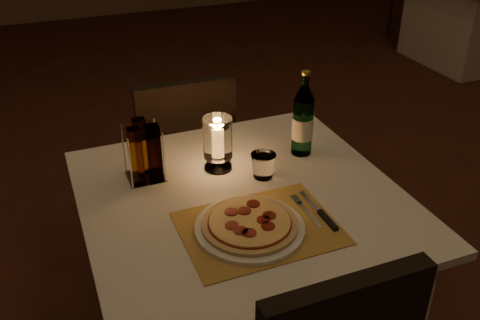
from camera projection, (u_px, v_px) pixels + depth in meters
name	position (u px, v px, depth m)	size (l,w,h in m)	color
floor	(287.00, 302.00, 2.33)	(8.00, 10.00, 0.02)	#431F15
main_table	(242.00, 281.00, 1.90)	(1.00, 1.00, 0.74)	silver
chair_far	(182.00, 148.00, 2.38)	(0.42, 0.42, 0.90)	black
placemat	(259.00, 228.00, 1.56)	(0.45, 0.34, 0.00)	#B88A40
plate	(250.00, 228.00, 1.55)	(0.32, 0.32, 0.01)	white
pizza	(250.00, 223.00, 1.54)	(0.28, 0.28, 0.02)	#D8B77F
fork	(304.00, 209.00, 1.64)	(0.02, 0.18, 0.00)	silver
knife	(324.00, 216.00, 1.60)	(0.02, 0.22, 0.01)	black
tumbler	(263.00, 166.00, 1.79)	(0.09, 0.09, 0.09)	white
water_bottle	(303.00, 121.00, 1.89)	(0.08, 0.08, 0.31)	#56A064
hurricane_candle	(218.00, 140.00, 1.80)	(0.10, 0.10, 0.19)	white
cruet_caddy	(144.00, 154.00, 1.75)	(0.12, 0.12, 0.21)	white
neighbor_table_right	(473.00, 21.00, 4.81)	(1.00, 1.00, 0.74)	silver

